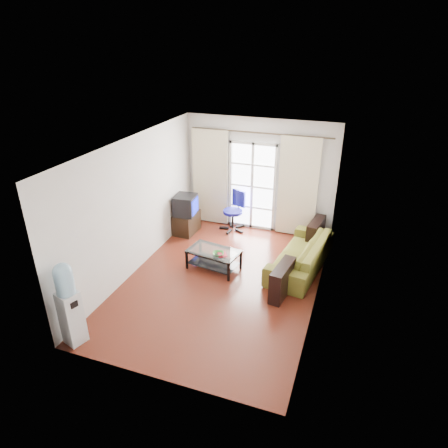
# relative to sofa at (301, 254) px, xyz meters

# --- Properties ---
(floor) EXTENTS (5.20, 5.20, 0.00)m
(floor) POSITION_rel_sofa_xyz_m (-1.34, -1.04, -0.31)
(floor) COLOR maroon
(floor) RESTS_ON ground
(ceiling) EXTENTS (5.20, 5.20, 0.00)m
(ceiling) POSITION_rel_sofa_xyz_m (-1.34, -1.04, 2.39)
(ceiling) COLOR white
(ceiling) RESTS_ON wall_back
(wall_back) EXTENTS (3.60, 0.02, 2.70)m
(wall_back) POSITION_rel_sofa_xyz_m (-1.34, 1.56, 1.04)
(wall_back) COLOR silver
(wall_back) RESTS_ON floor
(wall_front) EXTENTS (3.60, 0.02, 2.70)m
(wall_front) POSITION_rel_sofa_xyz_m (-1.34, -3.64, 1.04)
(wall_front) COLOR silver
(wall_front) RESTS_ON floor
(wall_left) EXTENTS (0.02, 5.20, 2.70)m
(wall_left) POSITION_rel_sofa_xyz_m (-3.14, -1.04, 1.04)
(wall_left) COLOR silver
(wall_left) RESTS_ON floor
(wall_right) EXTENTS (0.02, 5.20, 2.70)m
(wall_right) POSITION_rel_sofa_xyz_m (0.46, -1.04, 1.04)
(wall_right) COLOR silver
(wall_right) RESTS_ON floor
(french_door) EXTENTS (1.16, 0.06, 2.15)m
(french_door) POSITION_rel_sofa_xyz_m (-1.49, 1.50, 0.76)
(french_door) COLOR white
(french_door) RESTS_ON wall_back
(curtain_rod) EXTENTS (3.30, 0.04, 0.04)m
(curtain_rod) POSITION_rel_sofa_xyz_m (-1.34, 1.46, 2.07)
(curtain_rod) COLOR #4C3F2D
(curtain_rod) RESTS_ON wall_back
(curtain_left) EXTENTS (0.90, 0.07, 2.35)m
(curtain_left) POSITION_rel_sofa_xyz_m (-2.54, 1.44, 0.89)
(curtain_left) COLOR beige
(curtain_left) RESTS_ON curtain_rod
(curtain_right) EXTENTS (0.90, 0.07, 2.35)m
(curtain_right) POSITION_rel_sofa_xyz_m (-0.39, 1.44, 0.89)
(curtain_right) COLOR beige
(curtain_right) RESTS_ON curtain_rod
(radiator) EXTENTS (0.64, 0.12, 0.64)m
(radiator) POSITION_rel_sofa_xyz_m (-0.54, 1.46, 0.02)
(radiator) COLOR #9E9EA1
(radiator) RESTS_ON floor
(sofa) EXTENTS (2.37, 1.43, 0.62)m
(sofa) POSITION_rel_sofa_xyz_m (0.00, 0.00, 0.00)
(sofa) COLOR brown
(sofa) RESTS_ON floor
(coffee_table) EXTENTS (1.11, 0.74, 0.42)m
(coffee_table) POSITION_rel_sofa_xyz_m (-1.66, -0.65, -0.04)
(coffee_table) COLOR silver
(coffee_table) RESTS_ON floor
(bowl) EXTENTS (0.33, 0.33, 0.05)m
(bowl) POSITION_rel_sofa_xyz_m (-1.51, -0.78, 0.13)
(bowl) COLOR green
(bowl) RESTS_ON coffee_table
(book) EXTENTS (0.37, 0.38, 0.02)m
(book) POSITION_rel_sofa_xyz_m (-1.51, -0.80, 0.12)
(book) COLOR #9F2A13
(book) RESTS_ON coffee_table
(remote) EXTENTS (0.18, 0.06, 0.02)m
(remote) POSITION_rel_sofa_xyz_m (-1.49, -0.81, 0.12)
(remote) COLOR black
(remote) RESTS_ON coffee_table
(tv_stand) EXTENTS (0.48, 0.70, 0.50)m
(tv_stand) POSITION_rel_sofa_xyz_m (-2.88, 0.69, -0.06)
(tv_stand) COLOR black
(tv_stand) RESTS_ON floor
(crt_tv) EXTENTS (0.56, 0.55, 0.47)m
(crt_tv) POSITION_rel_sofa_xyz_m (-2.88, 0.63, 0.43)
(crt_tv) COLOR black
(crt_tv) RESTS_ON tv_stand
(task_chair) EXTENTS (0.87, 0.87, 0.97)m
(task_chair) POSITION_rel_sofa_xyz_m (-1.86, 1.24, -0.03)
(task_chair) COLOR black
(task_chair) RESTS_ON floor
(water_cooler) EXTENTS (0.36, 0.36, 1.42)m
(water_cooler) POSITION_rel_sofa_xyz_m (-2.94, -3.39, 0.43)
(water_cooler) COLOR silver
(water_cooler) RESTS_ON floor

